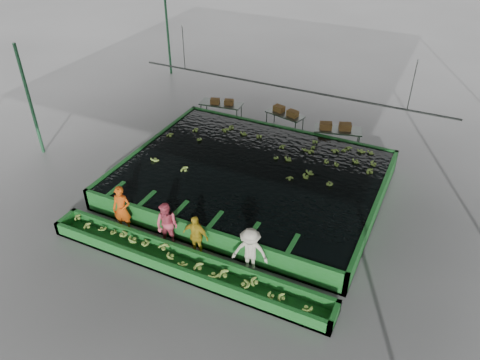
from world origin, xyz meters
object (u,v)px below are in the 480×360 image
at_px(worker_c, 196,236).
at_px(packing_table_mid, 284,122).
at_px(worker_a, 122,209).
at_px(worker_d, 250,252).
at_px(sorting_trough, 185,264).
at_px(box_stack_right, 335,129).
at_px(box_stack_mid, 286,114).
at_px(flotation_tank, 251,179).
at_px(worker_b, 167,225).
at_px(packing_table_right, 337,139).
at_px(packing_table_left, 221,112).
at_px(box_stack_left, 222,104).

relative_size(worker_c, packing_table_mid, 0.85).
bearing_deg(worker_a, worker_d, -13.81).
height_order(sorting_trough, box_stack_right, box_stack_right).
bearing_deg(packing_table_mid, box_stack_mid, 45.38).
bearing_deg(box_stack_mid, worker_c, -86.64).
bearing_deg(worker_a, flotation_tank, 41.45).
distance_m(sorting_trough, worker_b, 1.51).
relative_size(flotation_tank, packing_table_right, 4.72).
relative_size(worker_d, box_stack_right, 1.26).
distance_m(packing_table_left, packing_table_right, 6.05).
distance_m(sorting_trough, worker_a, 3.16).
xyz_separation_m(box_stack_left, box_stack_mid, (3.18, 0.54, -0.10)).
xyz_separation_m(sorting_trough, worker_c, (-0.02, 0.80, 0.55)).
height_order(worker_a, packing_table_right, worker_a).
relative_size(worker_c, worker_d, 0.91).
distance_m(worker_d, packing_table_mid, 9.92).
height_order(sorting_trough, box_stack_left, box_stack_left).
height_order(packing_table_left, box_stack_right, box_stack_right).
height_order(worker_c, worker_d, worker_d).
xyz_separation_m(worker_d, packing_table_left, (-5.79, 9.11, -0.40)).
distance_m(worker_c, packing_table_left, 9.89).
bearing_deg(packing_table_left, box_stack_right, -2.11).
bearing_deg(worker_c, worker_a, 180.00).
xyz_separation_m(flotation_tank, packing_table_right, (2.20, 4.64, 0.03)).
relative_size(worker_d, box_stack_left, 1.54).
height_order(flotation_tank, box_stack_left, box_stack_left).
height_order(worker_c, box_stack_right, worker_c).
bearing_deg(worker_a, packing_table_mid, 62.27).
xyz_separation_m(flotation_tank, packing_table_left, (-3.85, 4.81, 0.03)).
distance_m(packing_table_left, box_stack_mid, 3.32).
bearing_deg(worker_d, worker_a, 166.37).
bearing_deg(packing_table_right, box_stack_right, -160.06).
xyz_separation_m(packing_table_mid, box_stack_mid, (0.02, 0.02, 0.43)).
relative_size(flotation_tank, sorting_trough, 1.00).
xyz_separation_m(worker_c, packing_table_right, (2.22, 8.94, -0.32)).
height_order(worker_a, box_stack_left, worker_a).
relative_size(worker_b, packing_table_mid, 0.91).
height_order(worker_a, packing_table_mid, worker_a).
bearing_deg(box_stack_mid, box_stack_left, -170.31).
relative_size(packing_table_left, packing_table_mid, 1.12).
height_order(packing_table_left, box_stack_left, box_stack_left).
xyz_separation_m(box_stack_mid, box_stack_right, (2.65, -0.70, 0.11)).
distance_m(packing_table_left, box_stack_right, 5.94).
relative_size(flotation_tank, packing_table_mid, 5.32).
bearing_deg(sorting_trough, flotation_tank, 90.00).
bearing_deg(worker_c, box_stack_mid, 93.35).
height_order(packing_table_mid, box_stack_right, box_stack_right).
xyz_separation_m(packing_table_left, box_stack_right, (5.92, -0.22, 0.49)).
bearing_deg(worker_b, packing_table_right, 68.41).
bearing_deg(flotation_tank, worker_d, -65.75).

